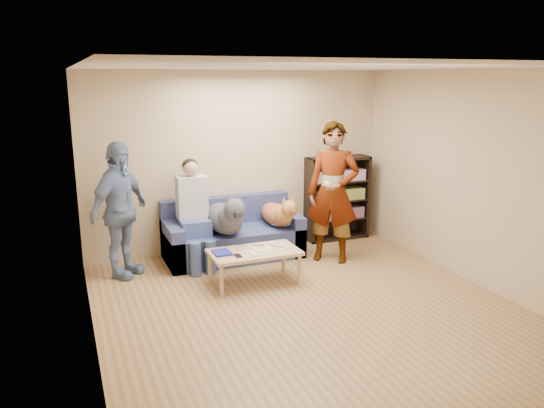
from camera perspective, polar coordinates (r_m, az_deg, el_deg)
name	(u,v)px	position (r m, az deg, el deg)	size (l,w,h in m)	color
ground	(313,312)	(5.92, 4.43, -11.56)	(5.00, 5.00, 0.00)	olive
ceiling	(318,67)	(5.36, 4.96, 14.49)	(5.00, 5.00, 0.00)	white
wall_back	(239,161)	(7.77, -3.59, 4.61)	(4.50, 4.50, 0.00)	tan
wall_front	(499,281)	(3.54, 23.21, -7.64)	(4.50, 4.50, 0.00)	tan
wall_left	(86,218)	(4.94, -19.38, -1.41)	(5.00, 5.00, 0.00)	tan
wall_right	(485,181)	(6.79, 21.94, 2.33)	(5.00, 5.00, 0.00)	tan
blanket	(282,222)	(7.56, 1.06, -1.91)	(0.36, 0.30, 0.12)	silver
person_standing_right	(333,193)	(7.26, 6.57, 1.22)	(0.70, 0.46, 1.93)	gray
person_standing_left	(120,210)	(6.92, -16.07, -0.68)	(1.02, 0.42, 1.74)	#7A9CC3
held_controller	(327,184)	(6.96, 5.94, 2.20)	(0.04, 0.13, 0.03)	white
notebook_blue	(222,252)	(6.47, -5.41, -5.22)	(0.20, 0.26, 0.03)	#1C209A
papers	(261,252)	(6.47, -1.19, -5.20)	(0.26, 0.20, 0.01)	white
magazine	(263,250)	(6.49, -1.01, -5.00)	(0.22, 0.17, 0.01)	#C0B999
camera_silver	(242,247)	(6.61, -3.26, -4.65)	(0.11, 0.06, 0.05)	silver
controller_a	(272,245)	(6.72, 0.04, -4.39)	(0.04, 0.13, 0.03)	silver
controller_b	(281,246)	(6.68, 0.93, -4.51)	(0.09, 0.06, 0.03)	white
headphone_cup_a	(270,249)	(6.59, -0.22, -4.81)	(0.07, 0.07, 0.02)	silver
headphone_cup_b	(268,247)	(6.66, -0.47, -4.61)	(0.07, 0.07, 0.02)	silver
pen_orange	(257,255)	(6.39, -1.59, -5.46)	(0.01, 0.01, 0.14)	orange
pen_black	(258,245)	(6.74, -1.48, -4.44)	(0.01, 0.01, 0.14)	black
wallet	(238,256)	(6.36, -3.67, -5.57)	(0.07, 0.12, 0.01)	black
sofa	(232,237)	(7.55, -4.31, -3.61)	(1.90, 0.85, 0.82)	#515B93
person_seated	(194,210)	(7.16, -8.40, -0.60)	(0.40, 0.73, 1.47)	#445496
dog_gray	(226,217)	(7.17, -5.00, -1.43)	(0.45, 1.27, 0.65)	#464750
dog_tan	(279,214)	(7.53, 0.71, -1.05)	(0.36, 1.14, 0.51)	#AC5B34
coffee_table	(254,254)	(6.56, -1.91, -5.43)	(1.10, 0.60, 0.42)	tan
bookshelf	(337,196)	(8.35, 6.99, 0.83)	(1.00, 0.34, 1.30)	black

